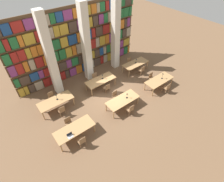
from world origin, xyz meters
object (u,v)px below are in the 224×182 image
desk_lamp_2 (56,96)px  chair_11 (130,62)px  desk_lamp_3 (102,76)px  chair_0 (82,141)px  chair_7 (52,97)px  pillar_left (50,57)px  reading_table_2 (159,80)px  pillar_center (86,45)px  chair_5 (151,78)px  chair_10 (142,70)px  reading_table_5 (136,64)px  reading_table_1 (123,100)px  laptop (70,136)px  chair_6 (62,110)px  desk_lamp_4 (136,60)px  desk_lamp_1 (163,75)px  desk_lamp_0 (127,95)px  chair_4 (167,88)px  chair_2 (130,109)px  chair_3 (116,96)px  chair_9 (95,78)px  reading_table_3 (56,101)px  reading_table_0 (75,129)px  chair_1 (69,123)px  pillar_right (116,35)px  reading_table_4 (101,81)px

desk_lamp_2 → chair_11: desk_lamp_2 is taller
desk_lamp_3 → chair_0: bearing=-138.1°
desk_lamp_3 → chair_7: bearing=168.7°
pillar_left → desk_lamp_2: pillar_left is taller
reading_table_2 → pillar_center: bearing=129.5°
pillar_center → chair_5: 5.70m
chair_10 → desk_lamp_2: bearing=173.7°
reading_table_2 → desk_lamp_3: desk_lamp_3 is taller
chair_7 → reading_table_5: (7.35, -0.76, 0.21)m
reading_table_1 → chair_11: (3.78, 3.47, -0.21)m
laptop → desk_lamp_3: size_ratio=0.80×
chair_0 → reading_table_2: size_ratio=0.37×
chair_6 → desk_lamp_4: size_ratio=2.19×
desk_lamp_1 → chair_11: (-0.11, 3.57, -0.61)m
reading_table_1 → desk_lamp_0: desk_lamp_0 is taller
pillar_left → desk_lamp_1: size_ratio=12.28×
pillar_left → reading_table_5: bearing=-13.8°
laptop → desk_lamp_4: (7.95, 3.13, 0.22)m
reading_table_1 → chair_4: 3.74m
pillar_center → desk_lamp_0: 4.77m
chair_2 → chair_3: same height
pillar_center → reading_table_2: size_ratio=2.56×
chair_9 → chair_11: same height
chair_10 → chair_5: bearing=-96.7°
reading_table_3 → reading_table_5: bearing=0.1°
desk_lamp_4 → reading_table_3: bearing=-179.6°
chair_0 → reading_table_0: bearing=89.9°
chair_6 → chair_0: bearing=-92.4°
pillar_left → chair_0: pillar_left is taller
desk_lamp_1 → chair_1: bearing=174.2°
chair_2 → reading_table_2: (3.59, 0.70, 0.21)m
laptop → desk_lamp_0: bearing=4.6°
chair_3 → chair_7: (-3.62, 2.68, 0.00)m
chair_2 → chair_3: (0.00, 1.55, 0.00)m
pillar_right → reading_table_0: pillar_right is taller
reading_table_2 → chair_4: chair_4 is taller
pillar_right → desk_lamp_0: size_ratio=14.82×
desk_lamp_0 → reading_table_5: 4.37m
pillar_center → reading_table_0: size_ratio=2.56×
chair_1 → chair_3: (3.74, 0.10, 0.00)m
laptop → desk_lamp_0: desk_lamp_0 is taller
laptop → reading_table_4: 5.17m
chair_7 → chair_0: bearing=88.5°
reading_table_2 → chair_4: bearing=-87.9°
chair_1 → chair_10: bearing=-170.6°
reading_table_1 → chair_3: chair_3 is taller
reading_table_3 → desk_lamp_2: (0.16, 0.04, 0.37)m
desk_lamp_0 → chair_4: desk_lamp_0 is taller
reading_table_3 → desk_lamp_4: 7.45m
chair_5 → desk_lamp_3: 3.97m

